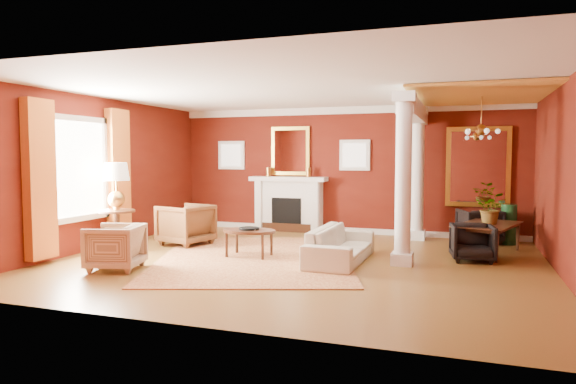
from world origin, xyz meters
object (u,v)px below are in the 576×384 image
at_px(dining_table, 489,230).
at_px(armchair_stripe, 115,245).
at_px(sofa, 341,239).
at_px(armchair_leopard, 186,222).
at_px(coffee_table, 249,232).
at_px(side_table, 116,191).

bearing_deg(dining_table, armchair_stripe, 138.81).
distance_m(sofa, dining_table, 2.85).
height_order(armchair_leopard, dining_table, armchair_leopard).
bearing_deg(armchair_leopard, armchair_stripe, 18.20).
distance_m(sofa, armchair_stripe, 3.64).
distance_m(coffee_table, dining_table, 4.34).
distance_m(sofa, coffee_table, 1.62).
bearing_deg(dining_table, sofa, 141.49).
height_order(side_table, dining_table, side_table).
distance_m(sofa, armchair_leopard, 3.37).
relative_size(sofa, side_table, 1.21).
height_order(armchair_stripe, dining_table, dining_table).
bearing_deg(armchair_stripe, coffee_table, 120.43).
bearing_deg(dining_table, side_table, 124.77).
bearing_deg(armchair_stripe, armchair_leopard, 167.73).
bearing_deg(side_table, armchair_leopard, 48.60).
distance_m(armchair_stripe, side_table, 1.83).
bearing_deg(coffee_table, armchair_stripe, -134.53).
bearing_deg(armchair_leopard, coffee_table, 82.07).
relative_size(armchair_leopard, side_table, 0.55).
bearing_deg(sofa, dining_table, -55.89).
bearing_deg(coffee_table, side_table, -174.18).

